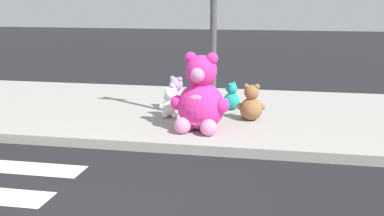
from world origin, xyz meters
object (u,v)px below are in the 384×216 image
Objects in this scene: plush_red at (208,100)px; plush_teal at (231,98)px; plush_pink_large at (200,100)px; plush_white at (170,105)px; plush_lavender at (176,96)px; sign_pole at (213,20)px; plush_brown at (251,105)px.

plush_red is 0.43m from plush_teal.
plush_red is at bearing 94.07° from plush_pink_large.
plush_white is at bearing -141.11° from plush_teal.
plush_white is at bearing 131.71° from plush_pink_large.
plush_teal is at bearing 12.28° from plush_lavender.
sign_pole is 5.13× the size of plush_lavender.
plush_white reaches higher than plush_red.
plush_brown is 1.53m from plush_lavender.
plush_teal is (0.30, 1.53, -0.29)m from plush_pink_large.
plush_teal is (-0.43, 0.72, -0.05)m from plush_brown.
plush_teal is at bearing 19.03° from plush_red.
plush_lavender reaches higher than plush_red.
plush_brown is 1.40m from plush_white.
sign_pole reaches higher than plush_white.
plush_pink_large reaches higher than plush_red.
plush_pink_large is 1.59m from plush_teal.
plush_white is (-0.77, 0.16, -1.49)m from sign_pole.
plush_teal is 0.82× the size of plush_lavender.
plush_lavender reaches higher than plush_white.
plush_red is at bearing 104.02° from sign_pole.
plush_teal is at bearing 38.89° from plush_white.
plush_brown is 1.01× the size of plush_lavender.
plush_white is at bearing -86.08° from plush_lavender.
sign_pole reaches higher than plush_red.
plush_red is at bearing 144.88° from plush_brown.
sign_pole reaches higher than plush_pink_large.
plush_white is (-1.40, -0.06, -0.04)m from plush_brown.
plush_white is at bearing 168.08° from sign_pole.
plush_white is 0.57m from plush_lavender.
sign_pole is 5.07× the size of plush_brown.
plush_brown is at bearing -59.33° from plush_teal.
plush_brown is at bearing 47.72° from plush_pink_large.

